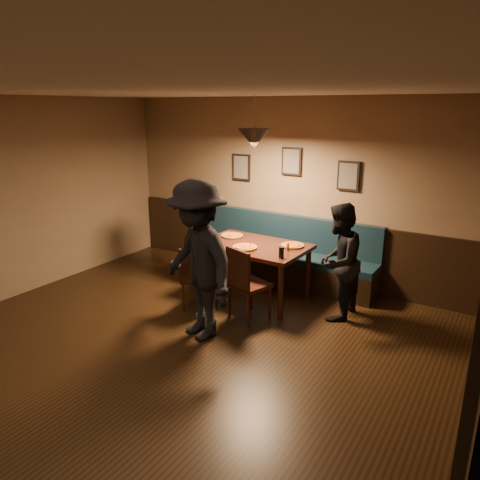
{
  "coord_description": "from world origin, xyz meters",
  "views": [
    {
      "loc": [
        3.01,
        -2.79,
        2.65
      ],
      "look_at": [
        -0.04,
        2.06,
        0.95
      ],
      "focal_mm": 33.77,
      "sensor_mm": 36.0,
      "label": 1
    }
  ],
  "objects": [
    {
      "name": "picture_center",
      "position": [
        0.0,
        3.47,
        1.85
      ],
      "size": [
        0.32,
        0.04,
        0.42
      ],
      "primitive_type": "cube",
      "color": "black",
      "rests_on": "wall_back"
    },
    {
      "name": "wainscot",
      "position": [
        0.0,
        3.47,
        0.5
      ],
      "size": [
        5.88,
        0.06,
        1.0
      ],
      "primitive_type": "cube",
      "color": "black",
      "rests_on": "ground"
    },
    {
      "name": "pizza_a",
      "position": [
        -0.5,
        2.58,
        0.82
      ],
      "size": [
        0.41,
        0.41,
        0.04
      ],
      "primitive_type": "cylinder",
      "rotation": [
        0.0,
        0.0,
        0.34
      ],
      "color": "#CA6526",
      "rests_on": "dining_table"
    },
    {
      "name": "pizza_c",
      "position": [
        0.46,
        2.61,
        0.82
      ],
      "size": [
        0.34,
        0.34,
        0.04
      ],
      "primitive_type": "cylinder",
      "rotation": [
        0.0,
        0.0,
        0.1
      ],
      "color": "orange",
      "rests_on": "dining_table"
    },
    {
      "name": "napkin_a",
      "position": [
        -0.64,
        2.69,
        0.8
      ],
      "size": [
        0.16,
        0.16,
        0.01
      ],
      "primitive_type": "cube",
      "rotation": [
        0.0,
        0.0,
        -0.02
      ],
      "color": "#217B39",
      "rests_on": "dining_table"
    },
    {
      "name": "chair_near_right",
      "position": [
        0.26,
        1.81,
        0.49
      ],
      "size": [
        0.55,
        0.55,
        0.98
      ],
      "primitive_type": null,
      "rotation": [
        0.0,
        0.0,
        -0.32
      ],
      "color": "black",
      "rests_on": "floor"
    },
    {
      "name": "chair_near_left",
      "position": [
        -0.45,
        1.7,
        0.44
      ],
      "size": [
        0.45,
        0.45,
        0.88
      ],
      "primitive_type": null,
      "rotation": [
        0.0,
        0.0,
        0.16
      ],
      "color": "black",
      "rests_on": "floor"
    },
    {
      "name": "diner_left",
      "position": [
        -1.14,
        2.51,
        0.81
      ],
      "size": [
        0.59,
        0.69,
        1.61
      ],
      "primitive_type": "imported",
      "rotation": [
        0.0,
        0.0,
        2.0
      ],
      "color": "black",
      "rests_on": "floor"
    },
    {
      "name": "ceiling",
      "position": [
        0.0,
        0.0,
        2.8
      ],
      "size": [
        7.0,
        7.0,
        0.0
      ],
      "primitive_type": "plane",
      "rotation": [
        3.14,
        0.0,
        0.0
      ],
      "color": "silver",
      "rests_on": "ground"
    },
    {
      "name": "cutlery_set",
      "position": [
        -0.02,
        2.01,
        0.8
      ],
      "size": [
        0.19,
        0.03,
        0.0
      ],
      "primitive_type": "cube",
      "rotation": [
        0.0,
        0.0,
        1.51
      ],
      "color": "white",
      "rests_on": "dining_table"
    },
    {
      "name": "picture_left",
      "position": [
        -0.9,
        3.47,
        1.7
      ],
      "size": [
        0.32,
        0.04,
        0.42
      ],
      "primitive_type": "cube",
      "color": "black",
      "rests_on": "wall_back"
    },
    {
      "name": "soda_glass",
      "position": [
        0.55,
        2.1,
        0.87
      ],
      "size": [
        0.08,
        0.08,
        0.14
      ],
      "primitive_type": "cylinder",
      "rotation": [
        0.0,
        0.0,
        -0.24
      ],
      "color": "black",
      "rests_on": "dining_table"
    },
    {
      "name": "wall_back",
      "position": [
        0.0,
        3.5,
        1.4
      ],
      "size": [
        6.0,
        0.0,
        6.0
      ],
      "primitive_type": "plane",
      "rotation": [
        1.57,
        0.0,
        0.0
      ],
      "color": "#8C704F",
      "rests_on": "ground"
    },
    {
      "name": "diner_right",
      "position": [
        1.19,
        2.45,
        0.76
      ],
      "size": [
        0.59,
        0.75,
        1.51
      ],
      "primitive_type": "imported",
      "rotation": [
        0.0,
        0.0,
        -1.6
      ],
      "color": "black",
      "rests_on": "floor"
    },
    {
      "name": "diner_front",
      "position": [
        -0.02,
        1.11,
        0.94
      ],
      "size": [
        1.39,
        1.11,
        1.89
      ],
      "primitive_type": "imported",
      "rotation": [
        0.0,
        0.0,
        -0.39
      ],
      "color": "black",
      "rests_on": "floor"
    },
    {
      "name": "tabasco_bottle",
      "position": [
        0.5,
        2.41,
        0.86
      ],
      "size": [
        0.03,
        0.03,
        0.12
      ],
      "primitive_type": "cylinder",
      "rotation": [
        0.0,
        0.0,
        -0.07
      ],
      "color": "#A52A05",
      "rests_on": "dining_table"
    },
    {
      "name": "napkin_b",
      "position": [
        -0.55,
        2.08,
        0.8
      ],
      "size": [
        0.19,
        0.19,
        0.01
      ],
      "primitive_type": "cube",
      "rotation": [
        0.0,
        0.0,
        -0.23
      ],
      "color": "#20793C",
      "rests_on": "dining_table"
    },
    {
      "name": "dining_table",
      "position": [
        -0.04,
        2.41,
        0.4
      ],
      "size": [
        1.52,
        1.0,
        0.8
      ],
      "primitive_type": "cube",
      "rotation": [
        0.0,
        0.0,
        -0.03
      ],
      "color": "black",
      "rests_on": "floor"
    },
    {
      "name": "picture_right",
      "position": [
        0.9,
        3.47,
        1.7
      ],
      "size": [
        0.32,
        0.04,
        0.42
      ],
      "primitive_type": "cube",
      "color": "black",
      "rests_on": "wall_back"
    },
    {
      "name": "pizza_b",
      "position": [
        -0.04,
        2.19,
        0.82
      ],
      "size": [
        0.42,
        0.42,
        0.04
      ],
      "primitive_type": "cylinder",
      "rotation": [
        0.0,
        0.0,
        -0.3
      ],
      "color": "orange",
      "rests_on": "dining_table"
    },
    {
      "name": "pendant_lamp",
      "position": [
        -0.04,
        2.41,
        2.25
      ],
      "size": [
        0.44,
        0.44,
        0.25
      ],
      "primitive_type": "cone",
      "rotation": [
        3.14,
        0.0,
        0.0
      ],
      "color": "black",
      "rests_on": "ceiling"
    },
    {
      "name": "floor",
      "position": [
        0.0,
        0.0,
        0.0
      ],
      "size": [
        7.0,
        7.0,
        0.0
      ],
      "primitive_type": "plane",
      "color": "black",
      "rests_on": "ground"
    },
    {
      "name": "booth_bench",
      "position": [
        0.0,
        3.2,
        0.5
      ],
      "size": [
        3.0,
        0.6,
        1.0
      ],
      "primitive_type": null,
      "color": "#0F232D",
      "rests_on": "ground"
    }
  ]
}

